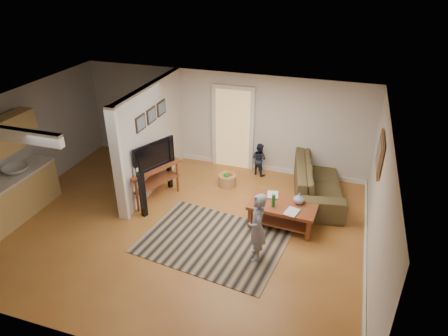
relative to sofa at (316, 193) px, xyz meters
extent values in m
plane|color=#945825|center=(-2.60, -2.20, 0.00)|extent=(7.50, 7.50, 0.00)
cube|color=beige|center=(-2.60, 0.80, 1.25)|extent=(7.50, 0.04, 2.50)
cube|color=beige|center=(-6.35, -2.20, 1.25)|extent=(0.04, 6.00, 2.50)
cube|color=beige|center=(1.15, -2.20, 1.25)|extent=(0.04, 6.00, 2.50)
cube|color=white|center=(-2.60, -2.20, 2.50)|extent=(7.50, 6.00, 0.04)
cube|color=beige|center=(-3.80, -0.75, 1.25)|extent=(0.15, 3.10, 2.50)
cube|color=white|center=(-3.80, -2.30, 1.25)|extent=(0.22, 0.10, 2.50)
cube|color=white|center=(-2.60, 0.77, 0.06)|extent=(7.50, 0.04, 0.12)
cube|color=white|center=(1.12, -2.20, 0.06)|extent=(0.04, 6.00, 0.12)
cube|color=#D8B272|center=(-2.30, 0.74, 1.05)|extent=(0.90, 0.06, 2.10)
cube|color=tan|center=(-6.03, -3.00, 0.45)|extent=(0.60, 2.20, 0.90)
cube|color=beige|center=(-6.03, -3.00, 0.92)|extent=(0.64, 2.24, 0.05)
imported|color=silver|center=(-6.03, -2.70, 0.94)|extent=(0.54, 0.54, 0.19)
cube|color=black|center=(-3.71, -1.40, 1.85)|extent=(0.03, 0.40, 0.34)
cube|color=black|center=(-3.71, -0.90, 1.85)|extent=(0.03, 0.40, 0.34)
cube|color=black|center=(-3.71, -0.40, 1.85)|extent=(0.03, 0.40, 0.34)
cube|color=brown|center=(1.11, -1.20, 1.75)|extent=(0.04, 0.90, 0.68)
cube|color=black|center=(-1.73, -2.49, 0.01)|extent=(2.95, 2.32, 0.01)
imported|color=brown|center=(0.00, 0.00, 0.00)|extent=(1.47, 2.78, 0.77)
cube|color=#632A17|center=(-0.54, -1.53, 0.50)|extent=(1.40, 0.87, 0.07)
cube|color=silver|center=(-0.54, -1.53, 0.50)|extent=(0.87, 0.53, 0.02)
cube|color=#632A17|center=(-0.54, -1.53, 0.17)|extent=(1.28, 0.75, 0.03)
cube|color=#632A17|center=(-1.16, -1.81, 0.25)|extent=(0.08, 0.08, 0.50)
cube|color=#632A17|center=(0.03, -1.88, 0.25)|extent=(0.08, 0.08, 0.50)
cube|color=#632A17|center=(-1.12, -1.18, 0.25)|extent=(0.08, 0.08, 0.50)
cube|color=#632A17|center=(0.07, -1.25, 0.25)|extent=(0.08, 0.08, 0.50)
imported|color=navy|center=(-0.25, -1.41, 0.53)|extent=(0.24, 0.24, 0.24)
cylinder|color=#155E26|center=(-0.72, -1.69, 0.66)|extent=(0.07, 0.07, 0.27)
imported|color=#998C4C|center=(-0.92, -1.30, 0.53)|extent=(0.28, 0.34, 0.03)
imported|color=#66594C|center=(-0.45, -1.76, 0.53)|extent=(0.31, 0.38, 0.02)
cube|color=#632A17|center=(-3.55, -1.39, 0.81)|extent=(1.01, 1.42, 0.06)
cube|color=#632A17|center=(-3.55, -1.39, 0.45)|extent=(0.91, 1.30, 0.03)
cylinder|color=#632A17|center=(-3.94, -1.84, 0.41)|extent=(0.06, 0.06, 0.82)
cylinder|color=#632A17|center=(-3.46, -0.79, 0.41)|extent=(0.06, 0.06, 0.82)
cylinder|color=#632A17|center=(-3.64, -1.98, 0.41)|extent=(0.06, 0.06, 0.82)
cylinder|color=#632A17|center=(-3.16, -0.93, 0.41)|extent=(0.06, 0.06, 0.82)
imported|color=black|center=(-3.53, -1.40, 0.84)|extent=(0.58, 1.04, 0.62)
cylinder|color=white|center=(-3.66, -1.89, 0.94)|extent=(0.11, 0.11, 0.20)
cube|color=black|center=(-3.44, -2.08, 0.53)|extent=(0.14, 0.14, 1.07)
cube|color=black|center=(-3.42, -0.80, 0.45)|extent=(0.11, 0.11, 0.91)
cylinder|color=#A87548|center=(-2.12, -0.31, 0.14)|extent=(0.43, 0.43, 0.28)
sphere|color=red|center=(-2.07, -0.27, 0.28)|extent=(0.13, 0.13, 0.13)
sphere|color=yellow|center=(-2.19, -0.29, 0.30)|extent=(0.13, 0.13, 0.13)
sphere|color=#238C26|center=(-2.12, -0.36, 0.32)|extent=(0.13, 0.13, 0.13)
imported|color=gray|center=(-0.82, -2.67, 0.00)|extent=(0.46, 0.57, 1.35)
imported|color=#1B2438|center=(-1.53, 0.50, 0.00)|extent=(0.51, 0.46, 0.85)
camera|label=1|loc=(0.40, -8.38, 4.97)|focal=32.00mm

